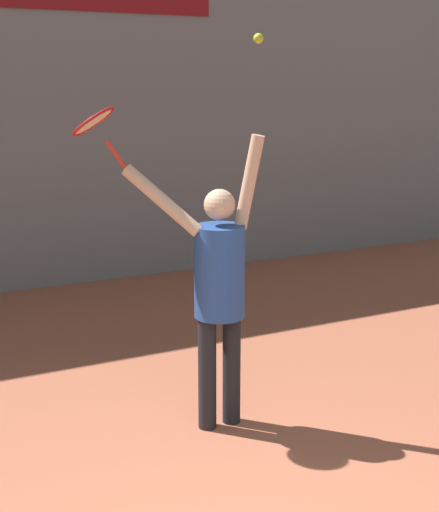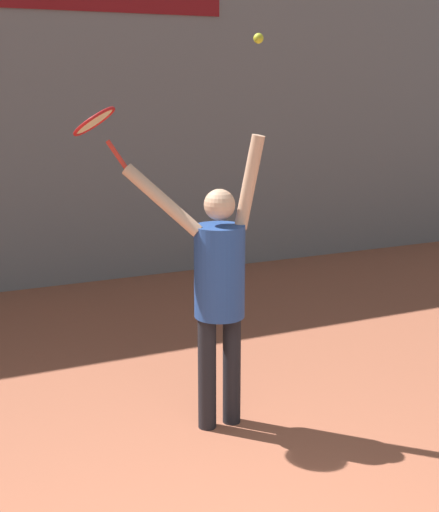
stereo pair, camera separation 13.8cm
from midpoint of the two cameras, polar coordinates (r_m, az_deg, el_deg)
tennis_player at (r=4.95m, az=0.71°, el=-2.13°), size 0.91×0.55×2.09m
tennis_racket at (r=4.92m, az=-9.05°, el=10.39°), size 0.43×0.44×0.43m
tennis_ball at (r=4.78m, az=4.00°, el=16.98°), size 0.07×0.07×0.07m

